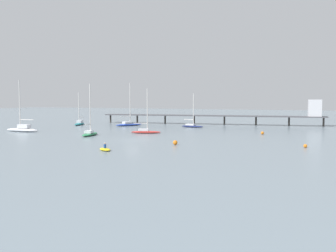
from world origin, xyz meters
name	(u,v)px	position (x,y,z in m)	size (l,w,h in m)	color
ground_plane	(132,140)	(0.00, 0.00, 0.00)	(400.00, 400.00, 0.00)	slate
pier	(248,113)	(10.82, 48.12, 3.38)	(63.77, 11.96, 7.17)	#4C4C51
sailboat_teal	(80,123)	(-32.71, 29.63, 0.63)	(3.92, 7.35, 9.13)	#1E727A
sailboat_green	(90,133)	(-12.15, 4.59, 0.60)	(3.62, 7.29, 10.44)	#287F4C
sailboat_blue	(129,123)	(-18.54, 32.47, 0.63)	(5.77, 8.57, 11.64)	#2D4CB7
sailboat_white	(22,128)	(-31.31, 6.25, 0.75)	(8.44, 2.26, 11.57)	white
sailboat_navy	(192,125)	(-0.71, 33.97, 0.54)	(6.57, 2.83, 8.77)	navy
sailboat_red	(146,131)	(-4.11, 13.69, 0.59)	(6.71, 3.80, 9.57)	red
dinghy_yellow	(105,149)	(2.88, -13.57, 0.21)	(2.99, 2.72, 1.14)	yellow
mooring_buoy_outer	(262,133)	(19.53, 20.53, 0.32)	(0.64, 0.64, 0.64)	orange
mooring_buoy_far	(175,143)	(9.64, -3.34, 0.37)	(0.74, 0.74, 0.74)	orange
mooring_buoy_mid	(305,146)	(29.18, 0.94, 0.28)	(0.57, 0.57, 0.57)	orange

